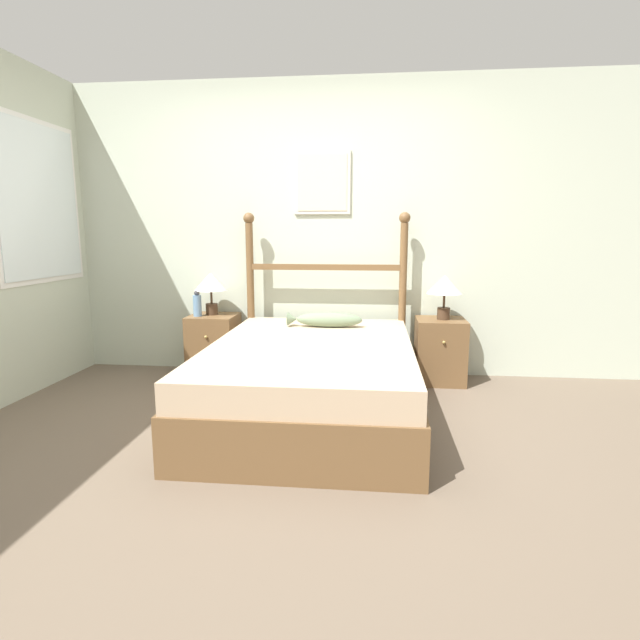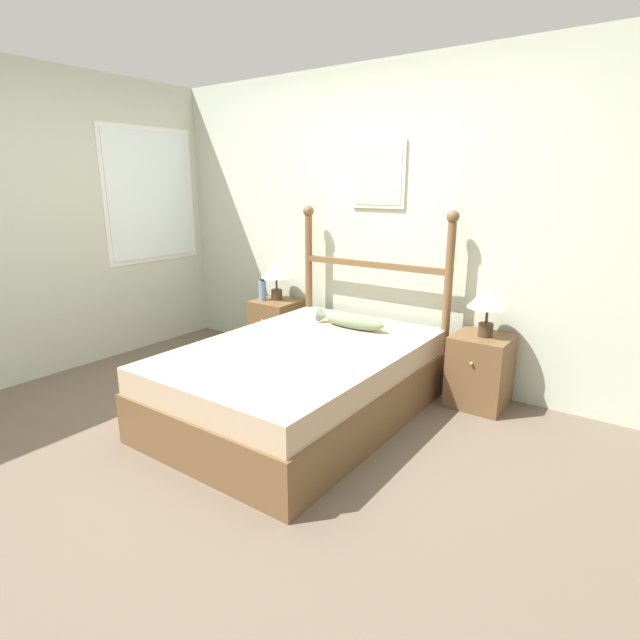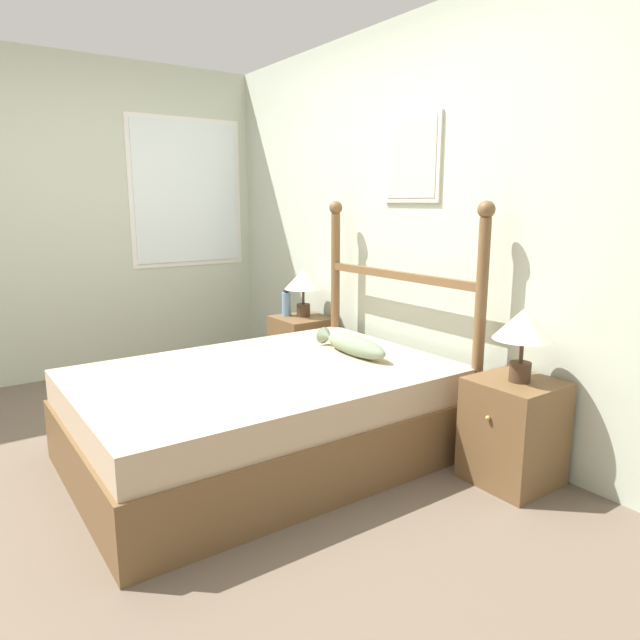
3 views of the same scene
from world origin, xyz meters
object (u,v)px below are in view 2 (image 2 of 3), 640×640
at_px(bottle, 262,290).
at_px(fish_pillow, 351,321).
at_px(table_lamp_left, 276,271).
at_px(bed, 301,381).
at_px(nightstand_right, 480,371).
at_px(table_lamp_right, 488,300).
at_px(nightstand_left, 277,328).

distance_m(bottle, fish_pillow, 1.16).
bearing_deg(table_lamp_left, bed, -42.67).
bearing_deg(nightstand_right, fish_pillow, -162.20).
distance_m(nightstand_right, bottle, 2.11).
relative_size(table_lamp_right, bottle, 1.64).
height_order(nightstand_left, nightstand_right, same).
xyz_separation_m(table_lamp_left, table_lamp_right, (2.00, -0.03, 0.00)).
bearing_deg(table_lamp_left, bottle, -135.30).
xyz_separation_m(table_lamp_left, bottle, (-0.10, -0.10, -0.17)).
distance_m(nightstand_left, nightstand_right, 1.97).
bearing_deg(nightstand_left, bottle, -148.73).
bearing_deg(fish_pillow, table_lamp_right, 17.26).
height_order(table_lamp_left, table_lamp_right, same).
xyz_separation_m(nightstand_right, table_lamp_right, (0.02, -0.00, 0.54)).
height_order(bottle, fish_pillow, bottle).
xyz_separation_m(table_lamp_right, fish_pillow, (-0.96, -0.30, -0.24)).
height_order(nightstand_right, table_lamp_right, table_lamp_right).
relative_size(table_lamp_left, table_lamp_right, 1.00).
height_order(bed, bottle, bottle).
bearing_deg(table_lamp_left, table_lamp_right, -0.89).
xyz_separation_m(nightstand_right, table_lamp_left, (-1.98, 0.03, 0.54)).
bearing_deg(table_lamp_right, bed, -138.29).
relative_size(nightstand_right, fish_pillow, 0.91).
bearing_deg(bottle, nightstand_left, 31.27).
xyz_separation_m(bed, bottle, (-1.10, 0.83, 0.39)).
xyz_separation_m(nightstand_left, table_lamp_right, (1.98, -0.00, 0.54)).
relative_size(bed, table_lamp_left, 5.49).
height_order(nightstand_left, table_lamp_right, table_lamp_right).
bearing_deg(nightstand_left, table_lamp_left, 122.55).
distance_m(nightstand_left, table_lamp_left, 0.54).
xyz_separation_m(table_lamp_right, bottle, (-2.10, -0.06, -0.17)).
relative_size(table_lamp_right, fish_pillow, 0.62).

